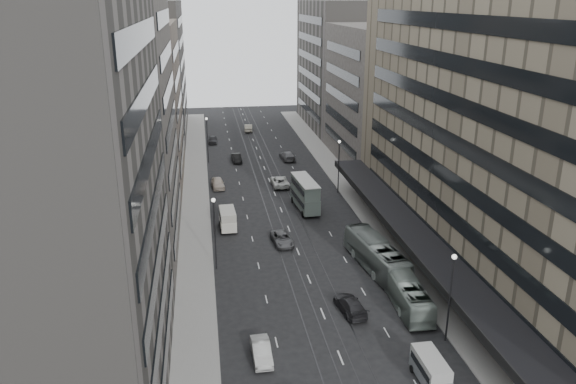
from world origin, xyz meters
TOP-DOWN VIEW (x-y plane):
  - ground at (0.00, 0.00)m, footprint 220.00×220.00m
  - sidewalk_right at (12.00, 37.50)m, footprint 4.00×125.00m
  - sidewalk_left at (-12.00, 37.50)m, footprint 4.00×125.00m
  - department_store at (21.45, 8.00)m, footprint 19.20×60.00m
  - building_right_mid at (21.50, 52.00)m, footprint 15.00×28.00m
  - building_right_far at (21.50, 82.00)m, footprint 15.00×32.00m
  - building_left_a at (-21.50, -8.00)m, footprint 15.00×28.00m
  - building_left_b at (-21.50, 19.00)m, footprint 15.00×26.00m
  - building_left_c at (-21.50, 46.00)m, footprint 15.00×28.00m
  - building_left_d at (-21.50, 79.00)m, footprint 15.00×38.00m
  - lamp_right_near at (9.70, -5.00)m, footprint 0.44×0.44m
  - lamp_right_far at (9.70, 35.00)m, footprint 0.44×0.44m
  - lamp_left_near at (-9.70, 12.00)m, footprint 0.44×0.44m
  - lamp_left_far at (-9.70, 55.00)m, footprint 0.44×0.44m
  - bus_near at (8.27, 1.37)m, footprint 2.83×10.52m
  - bus_far at (7.78, 9.27)m, footprint 4.42×12.46m
  - double_decker at (3.37, 28.71)m, footprint 3.05×8.27m
  - vw_microbus at (6.09, -10.18)m, footprint 2.00×4.27m
  - panel_van at (-7.83, 23.02)m, footprint 2.26×4.36m
  - sedan_1 at (-6.53, -5.11)m, footprint 1.57×4.31m
  - sedan_2 at (-1.53, 17.47)m, footprint 2.64×4.97m
  - sedan_3 at (2.67, 0.95)m, footprint 2.64×5.21m
  - sedan_4 at (-8.50, 40.15)m, footprint 2.20×4.77m
  - sedan_5 at (-4.60, 54.60)m, footprint 1.88×4.59m
  - sedan_6 at (1.29, 39.63)m, footprint 2.60×5.59m
  - sedan_7 at (4.83, 54.60)m, footprint 2.63×5.55m
  - sedan_8 at (-8.50, 69.41)m, footprint 1.88×4.41m
  - sedan_9 at (-0.25, 79.26)m, footprint 2.09×4.98m

SIDE VIEW (x-z plane):
  - ground at x=0.00m, z-range 0.00..0.00m
  - sidewalk_right at x=12.00m, z-range 0.00..0.15m
  - sidewalk_left at x=-12.00m, z-range 0.00..0.15m
  - sedan_2 at x=-1.53m, z-range 0.00..1.33m
  - sedan_1 at x=-6.53m, z-range 0.00..1.41m
  - sedan_3 at x=2.67m, z-range 0.00..1.45m
  - sedan_5 at x=-4.60m, z-range 0.00..1.48m
  - sedan_8 at x=-8.50m, z-range 0.00..1.48m
  - sedan_6 at x=1.29m, z-range 0.00..1.55m
  - sedan_7 at x=4.83m, z-range 0.00..1.56m
  - sedan_4 at x=-8.50m, z-range 0.00..1.58m
  - sedan_9 at x=-0.25m, z-range 0.00..1.60m
  - vw_microbus at x=6.09m, z-range 0.13..2.42m
  - bus_near at x=8.27m, z-range 0.00..2.91m
  - panel_van at x=-7.83m, z-range 0.14..2.84m
  - bus_far at x=7.78m, z-range 0.00..3.40m
  - double_decker at x=3.37m, z-range 0.18..4.61m
  - lamp_right_near at x=9.70m, z-range 1.04..9.36m
  - lamp_right_far at x=9.70m, z-range 1.04..9.36m
  - lamp_left_near at x=-9.70m, z-range 1.04..9.36m
  - lamp_left_far at x=-9.70m, z-range 1.04..9.36m
  - building_right_mid at x=21.50m, z-range 0.00..24.00m
  - building_left_c at x=-21.50m, z-range 0.00..25.00m
  - building_right_far at x=21.50m, z-range 0.00..28.00m
  - building_left_d at x=-21.50m, z-range 0.00..28.00m
  - department_store at x=21.45m, z-range -0.05..29.95m
  - building_left_a at x=-21.50m, z-range 0.00..30.00m
  - building_left_b at x=-21.50m, z-range 0.00..34.00m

